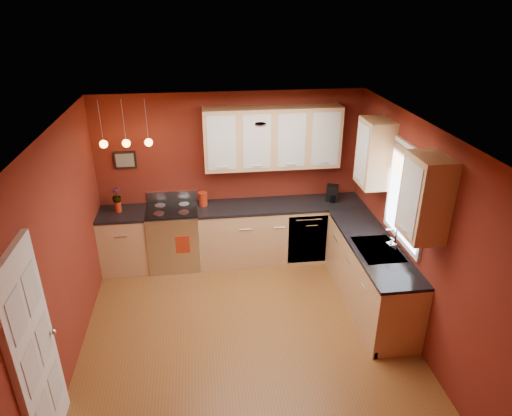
{
  "coord_description": "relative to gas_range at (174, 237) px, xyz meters",
  "views": [
    {
      "loc": [
        -0.46,
        -4.43,
        3.86
      ],
      "look_at": [
        0.24,
        1.0,
        1.27
      ],
      "focal_mm": 32.0,
      "sensor_mm": 36.0,
      "label": 1
    }
  ],
  "objects": [
    {
      "name": "upper_cabinets_right",
      "position": [
        2.75,
        -1.48,
        1.47
      ],
      "size": [
        0.35,
        1.95,
        0.9
      ],
      "primitive_type": "cube",
      "color": "tan",
      "rests_on": "wall_right"
    },
    {
      "name": "sink",
      "position": [
        2.62,
        -1.5,
        0.43
      ],
      "size": [
        0.5,
        0.7,
        0.33
      ],
      "color": "gray",
      "rests_on": "counter_right"
    },
    {
      "name": "coffee_maker",
      "position": [
        2.45,
        0.01,
        0.58
      ],
      "size": [
        0.22,
        0.21,
        0.25
      ],
      "rotation": [
        0.0,
        0.0,
        -0.36
      ],
      "color": "black",
      "rests_on": "counter_back_right"
    },
    {
      "name": "gas_range",
      "position": [
        0.0,
        0.0,
        0.0
      ],
      "size": [
        0.76,
        0.64,
        1.11
      ],
      "color": "silver",
      "rests_on": "floor"
    },
    {
      "name": "wall_right",
      "position": [
        2.92,
        -1.8,
        0.82
      ],
      "size": [
        0.02,
        4.2,
        2.6
      ],
      "primitive_type": "cube",
      "color": "maroon",
      "rests_on": "floor"
    },
    {
      "name": "window",
      "position": [
        2.89,
        -1.5,
        1.21
      ],
      "size": [
        0.06,
        1.02,
        1.22
      ],
      "color": "white",
      "rests_on": "wall_right"
    },
    {
      "name": "pendant_lights",
      "position": [
        -0.53,
        -0.05,
        1.53
      ],
      "size": [
        0.71,
        0.11,
        0.66
      ],
      "color": "gray",
      "rests_on": "ceiling"
    },
    {
      "name": "dish_towel",
      "position": [
        0.14,
        -0.33,
        0.04
      ],
      "size": [
        0.2,
        0.01,
        0.28
      ],
      "primitive_type": "cube",
      "color": "#A42811",
      "rests_on": "gas_range"
    },
    {
      "name": "wall_back",
      "position": [
        0.92,
        0.3,
        0.82
      ],
      "size": [
        4.0,
        0.02,
        2.6
      ],
      "primitive_type": "cube",
      "color": "maroon",
      "rests_on": "floor"
    },
    {
      "name": "red_canister",
      "position": [
        0.47,
        0.09,
        0.57
      ],
      "size": [
        0.14,
        0.14,
        0.21
      ],
      "color": "#A42811",
      "rests_on": "counter_back_right"
    },
    {
      "name": "wall_front",
      "position": [
        0.92,
        -3.9,
        0.82
      ],
      "size": [
        4.0,
        0.02,
        2.6
      ],
      "primitive_type": "cube",
      "color": "maroon",
      "rests_on": "floor"
    },
    {
      "name": "door_left_wall",
      "position": [
        -1.05,
        -3.0,
        0.54
      ],
      "size": [
        0.12,
        0.82,
        2.05
      ],
      "color": "white",
      "rests_on": "floor"
    },
    {
      "name": "wall_left",
      "position": [
        -1.08,
        -1.8,
        0.82
      ],
      "size": [
        0.02,
        4.2,
        2.6
      ],
      "primitive_type": "cube",
      "color": "maroon",
      "rests_on": "floor"
    },
    {
      "name": "counter_right",
      "position": [
        2.62,
        -1.35,
        0.44
      ],
      "size": [
        0.62,
        2.1,
        0.04
      ],
      "primitive_type": "cube",
      "color": "black",
      "rests_on": "base_cabinets_right"
    },
    {
      "name": "flowers",
      "position": [
        -0.78,
        0.04,
        0.71
      ],
      "size": [
        0.17,
        0.17,
        0.23
      ],
      "primitive_type": "imported",
      "rotation": [
        0.0,
        0.0,
        -0.38
      ],
      "color": "#A42811",
      "rests_on": "red_vase"
    },
    {
      "name": "red_vase",
      "position": [
        -0.78,
        0.04,
        0.54
      ],
      "size": [
        0.1,
        0.1,
        0.16
      ],
      "primitive_type": "cylinder",
      "color": "#A42811",
      "rests_on": "counter_back_left"
    },
    {
      "name": "wall_picture",
      "position": [
        -0.63,
        0.28,
        1.17
      ],
      "size": [
        0.32,
        0.03,
        0.26
      ],
      "primitive_type": "cube",
      "color": "black",
      "rests_on": "wall_back"
    },
    {
      "name": "base_cabinets_back_right",
      "position": [
        1.65,
        -0.0,
        -0.03
      ],
      "size": [
        2.54,
        0.6,
        0.9
      ],
      "primitive_type": "cube",
      "color": "tan",
      "rests_on": "floor"
    },
    {
      "name": "base_cabinets_right",
      "position": [
        2.62,
        -1.35,
        -0.03
      ],
      "size": [
        0.6,
        2.1,
        0.9
      ],
      "primitive_type": "cube",
      "color": "tan",
      "rests_on": "floor"
    },
    {
      "name": "floor",
      "position": [
        0.92,
        -1.8,
        -0.48
      ],
      "size": [
        4.2,
        4.2,
        0.0
      ],
      "primitive_type": "plane",
      "color": "brown",
      "rests_on": "ground"
    },
    {
      "name": "dishwasher_front",
      "position": [
        2.02,
        -0.29,
        -0.03
      ],
      "size": [
        0.6,
        0.02,
        0.8
      ],
      "primitive_type": "cube",
      "color": "silver",
      "rests_on": "base_cabinets_back_right"
    },
    {
      "name": "upper_cabinets_back",
      "position": [
        1.52,
        0.12,
        1.47
      ],
      "size": [
        2.0,
        0.35,
        0.9
      ],
      "primitive_type": "cube",
      "color": "tan",
      "rests_on": "wall_back"
    },
    {
      "name": "counter_back_right",
      "position": [
        1.65,
        -0.0,
        0.44
      ],
      "size": [
        2.54,
        0.62,
        0.04
      ],
      "primitive_type": "cube",
      "color": "black",
      "rests_on": "base_cabinets_back_right"
    },
    {
      "name": "ceiling",
      "position": [
        0.92,
        -1.8,
        2.12
      ],
      "size": [
        4.0,
        4.2,
        0.02
      ],
      "primitive_type": "cube",
      "color": "silver",
      "rests_on": "wall_back"
    },
    {
      "name": "base_cabinets_back_left",
      "position": [
        -0.73,
        -0.0,
        -0.03
      ],
      "size": [
        0.7,
        0.6,
        0.9
      ],
      "primitive_type": "cube",
      "color": "tan",
      "rests_on": "floor"
    },
    {
      "name": "soap_pump",
      "position": [
        2.73,
        -1.62,
        0.57
      ],
      "size": [
        0.11,
        0.11,
        0.22
      ],
      "primitive_type": "imported",
      "rotation": [
        0.0,
        0.0,
        0.16
      ],
      "color": "silver",
      "rests_on": "counter_right"
    },
    {
      "name": "counter_back_left",
      "position": [
        -0.73,
        -0.0,
        0.44
      ],
      "size": [
        0.7,
        0.62,
        0.04
      ],
      "primitive_type": "cube",
      "color": "black",
      "rests_on": "base_cabinets_back_left"
    }
  ]
}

